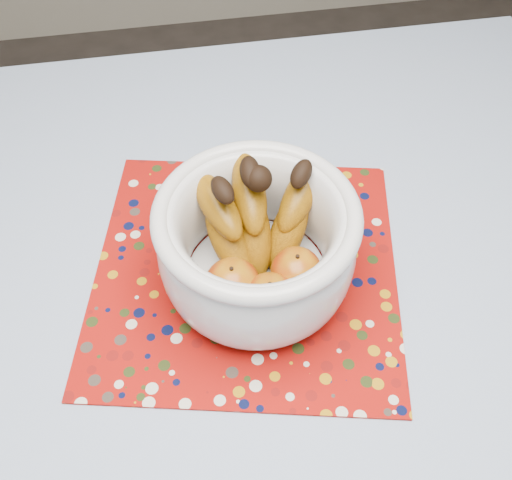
% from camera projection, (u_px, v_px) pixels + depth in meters
% --- Properties ---
extents(table, '(1.20, 1.20, 0.75)m').
position_uv_depth(table, '(247.00, 378.00, 0.82)').
color(table, brown).
rests_on(table, ground).
extents(tablecloth, '(1.32, 1.32, 0.01)m').
position_uv_depth(tablecloth, '(246.00, 349.00, 0.76)').
color(tablecloth, '#6579A9').
rests_on(tablecloth, table).
extents(placemat, '(0.49, 0.49, 0.00)m').
position_uv_depth(placemat, '(246.00, 269.00, 0.83)').
color(placemat, '#920C07').
rests_on(placemat, tablecloth).
extents(fruit_bowl, '(0.27, 0.26, 0.18)m').
position_uv_depth(fruit_bowl, '(258.00, 239.00, 0.75)').
color(fruit_bowl, silver).
rests_on(fruit_bowl, placemat).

